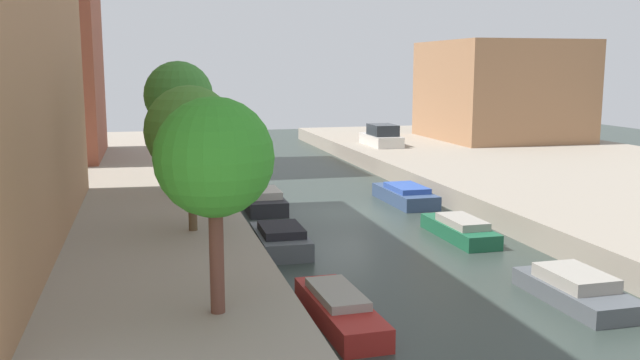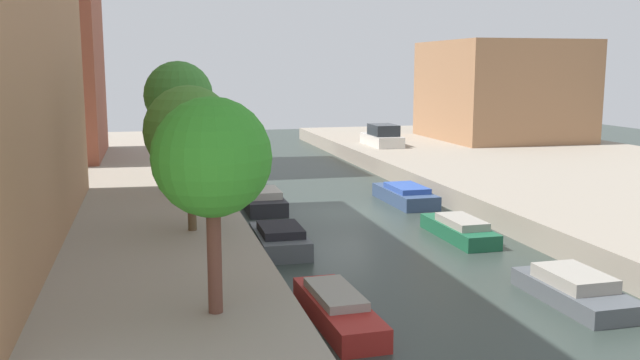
{
  "view_description": "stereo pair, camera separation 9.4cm",
  "coord_description": "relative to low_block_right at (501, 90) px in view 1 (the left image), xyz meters",
  "views": [
    {
      "loc": [
        -8.35,
        -28.96,
        6.45
      ],
      "look_at": [
        -0.47,
        2.29,
        1.16
      ],
      "focal_mm": 38.74,
      "sensor_mm": 36.0,
      "label": 1
    },
    {
      "loc": [
        -8.26,
        -28.99,
        6.45
      ],
      "look_at": [
        -0.47,
        2.29,
        1.16
      ],
      "focal_mm": 38.74,
      "sensor_mm": 36.0,
      "label": 2
    }
  ],
  "objects": [
    {
      "name": "moored_boat_left_3",
      "position": [
        -21.33,
        -17.5,
        -4.27
      ],
      "size": [
        1.71,
        3.94,
        0.98
      ],
      "color": "#232328",
      "rests_on": "ground_plane"
    },
    {
      "name": "parked_car",
      "position": [
        -10.39,
        -2.39,
        -3.07
      ],
      "size": [
        1.91,
        4.48,
        1.51
      ],
      "color": "beige",
      "rests_on": "quay_right"
    },
    {
      "name": "moored_boat_right_2",
      "position": [
        -14.94,
        -24.54,
        -4.33
      ],
      "size": [
        1.4,
        4.31,
        0.84
      ],
      "color": "#195638",
      "rests_on": "ground_plane"
    },
    {
      "name": "quay_right",
      "position": [
        -3.0,
        -19.07,
        -4.19
      ],
      "size": [
        20.0,
        64.0,
        1.0
      ],
      "primitive_type": "cube",
      "color": "gray",
      "rests_on": "ground_plane"
    },
    {
      "name": "moored_boat_left_4",
      "position": [
        -21.96,
        -10.13,
        -4.29
      ],
      "size": [
        1.65,
        3.66,
        0.92
      ],
      "color": "#232328",
      "rests_on": "ground_plane"
    },
    {
      "name": "street_tree_0",
      "position": [
        -24.95,
        -33.08,
        -0.2
      ],
      "size": [
        2.63,
        2.63,
        4.84
      ],
      "color": "brown",
      "rests_on": "quay_left"
    },
    {
      "name": "ground_plane",
      "position": [
        -18.0,
        -19.07,
        -4.69
      ],
      "size": [
        84.0,
        84.0,
        0.0
      ],
      "primitive_type": "plane",
      "color": "#2D3833"
    },
    {
      "name": "low_block_right",
      "position": [
        0.0,
        0.0,
        0.0
      ],
      "size": [
        10.0,
        10.86,
        7.38
      ],
      "primitive_type": "cube",
      "color": "#9E704C",
      "rests_on": "quay_right"
    },
    {
      "name": "street_tree_1",
      "position": [
        -24.95,
        -24.93,
        -0.34
      ],
      "size": [
        3.02,
        3.02,
        4.88
      ],
      "color": "brown",
      "rests_on": "quay_left"
    },
    {
      "name": "moored_boat_right_3",
      "position": [
        -14.46,
        -17.54,
        -4.3
      ],
      "size": [
        1.8,
        4.6,
        0.9
      ],
      "color": "#33476B",
      "rests_on": "ground_plane"
    },
    {
      "name": "moored_boat_left_1",
      "position": [
        -21.77,
        -31.84,
        -4.34
      ],
      "size": [
        1.4,
        4.49,
        0.81
      ],
      "color": "maroon",
      "rests_on": "ground_plane"
    },
    {
      "name": "moored_boat_right_1",
      "position": [
        -14.98,
        -31.96,
        -4.32
      ],
      "size": [
        1.71,
        3.98,
        0.88
      ],
      "color": "#4C5156",
      "rests_on": "ground_plane"
    },
    {
      "name": "moored_boat_left_2",
      "position": [
        -21.89,
        -24.55,
        -4.28
      ],
      "size": [
        1.71,
        3.82,
        0.94
      ],
      "color": "#4C5156",
      "rests_on": "ground_plane"
    },
    {
      "name": "street_tree_2",
      "position": [
        -24.95,
        -17.55,
        0.51
      ],
      "size": [
        2.96,
        2.96,
        5.72
      ],
      "color": "brown",
      "rests_on": "quay_left"
    },
    {
      "name": "street_tree_3",
      "position": [
        -24.95,
        -10.85,
        0.31
      ],
      "size": [
        2.09,
        2.09,
        5.09
      ],
      "color": "brown",
      "rests_on": "quay_left"
    }
  ]
}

